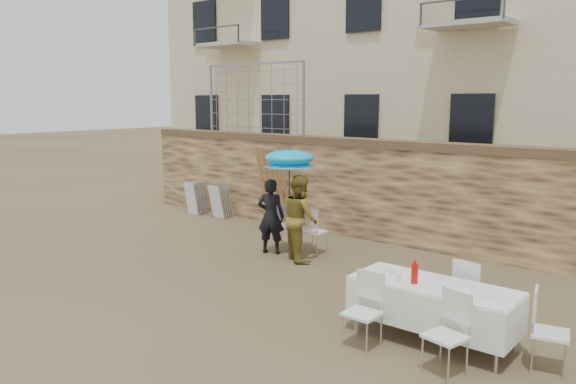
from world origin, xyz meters
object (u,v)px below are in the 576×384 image
Objects in this scene: couple_chair_left at (288,225)px; banquet_table at (434,287)px; table_chair_front_left at (362,312)px; table_chair_back at (472,293)px; chair_stack_right at (225,200)px; umbrella at (289,161)px; table_chair_front_right at (446,334)px; chair_stack_left at (202,196)px; woman_dress at (300,218)px; soda_bottle at (415,274)px; man_suit at (271,216)px; couple_chair_right at (315,230)px; table_chair_side at (551,331)px.

couple_chair_left is 5.03m from banquet_table.
table_chair_front_left and table_chair_back have the same top height.
banquet_table is 2.28× the size of chair_stack_right.
table_chair_back is (4.19, -1.18, -1.43)m from umbrella.
table_chair_front_right reaches higher than banquet_table.
couple_chair_left is 3.55m from chair_stack_right.
banquet_table is 2.19× the size of table_chair_back.
chair_stack_right is (-8.17, 4.54, -0.02)m from table_chair_front_right.
table_chair_front_left reaches higher than chair_stack_left.
umbrella is 2.20× the size of chair_stack_right.
chair_stack_right is at bearing 7.73° from woman_dress.
chair_stack_left reaches higher than banquet_table.
table_chair_front_right is 1.04× the size of chair_stack_right.
soda_bottle is 8.46m from chair_stack_right.
soda_bottle reaches higher than chair_stack_left.
chair_stack_right is at bearing 0.00° from chair_stack_left.
soda_bottle is (4.19, -2.03, 0.14)m from man_suit.
table_chair_front_left is (3.09, -3.18, 0.00)m from couple_chair_right.
soda_bottle is (-0.20, -0.15, 0.17)m from banquet_table.
couple_chair_right is at bearing 56.31° from umbrella.
soda_bottle is (3.44, -2.03, 0.07)m from woman_dress.
couple_chair_left is 4.94m from soda_bottle.
table_chair_back is (-0.30, 1.55, 0.00)m from table_chair_front_right.
woman_dress reaches higher than couple_chair_right.
woman_dress is 1.74× the size of couple_chair_right.
table_chair_front_right is (4.89, -2.63, -0.29)m from man_suit.
chair_stack_left is at bearing 156.12° from banquet_table.
soda_bottle is at bearing -143.13° from banquet_table.
couple_chair_right is at bearing -15.57° from chair_stack_left.
banquet_table is at bearing 36.87° from soda_bottle.
table_chair_front_right is at bearing 129.50° from man_suit.
man_suit is at bearing 156.78° from banquet_table.
umbrella is at bearing 142.12° from table_chair_front_left.
table_chair_side is 1.04× the size of chair_stack_right.
man_suit is 1.60× the size of table_chair_back.
umbrella reaches higher than chair_stack_left.
table_chair_back is (4.59, -1.08, -0.29)m from man_suit.
table_chair_side is (5.39, -1.88, -1.43)m from umbrella.
table_chair_front_right is 1.04× the size of chair_stack_left.
woman_dress is 1.74× the size of table_chair_back.
man_suit is 1.60× the size of couple_chair_left.
woman_dress is 0.83× the size of umbrella.
banquet_table is at bearing 52.34° from table_chair_front_left.
couple_chair_right reaches higher than banquet_table.
table_chair_front_right is at bearing -179.37° from woman_dress.
chair_stack_left is (-8.37, 3.94, -0.45)m from soda_bottle.
table_chair_front_left is (-0.60, -0.75, -0.25)m from banquet_table.
table_chair_side is at bearing 8.88° from soda_bottle.
table_chair_front_right and table_chair_back have the same top height.
umbrella is 2.11× the size of couple_chair_right.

